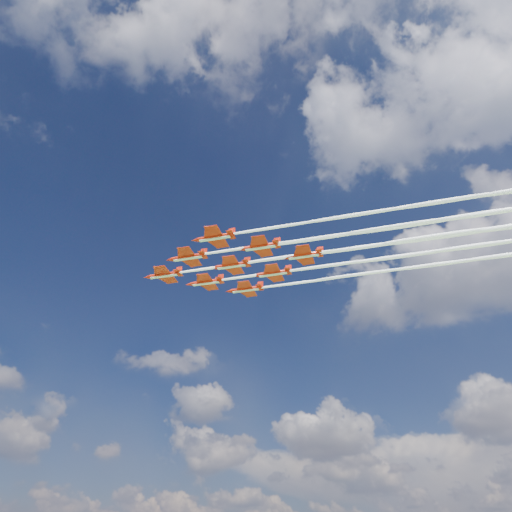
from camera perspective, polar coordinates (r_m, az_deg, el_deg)
name	(u,v)px	position (r m, az deg, el deg)	size (l,w,h in m)	color
jet_lead	(438,236)	(136.49, 20.06, 2.12)	(147.94, 66.00, 2.96)	red
jet_row2_port	(484,214)	(132.28, 24.57, 4.43)	(147.94, 66.00, 2.96)	red
jet_row2_starb	(477,246)	(144.27, 23.97, 1.08)	(147.94, 66.00, 2.96)	red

